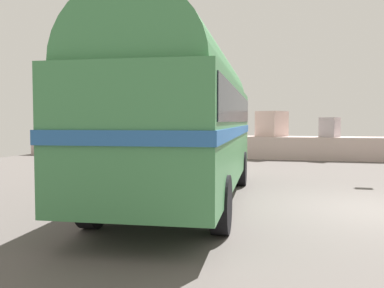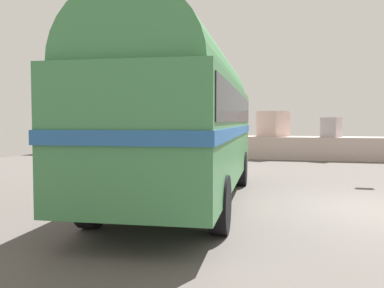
# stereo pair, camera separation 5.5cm
# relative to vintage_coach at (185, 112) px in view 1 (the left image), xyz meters

# --- Properties ---
(ground) EXTENTS (32.00, 26.00, 0.02)m
(ground) POSITION_rel_vintage_coach_xyz_m (4.08, -0.01, -2.04)
(ground) COLOR #544E4B
(breakwater) EXTENTS (31.36, 1.99, 2.42)m
(breakwater) POSITION_rel_vintage_coach_xyz_m (4.43, 11.82, -1.33)
(breakwater) COLOR #BEA79F
(breakwater) RESTS_ON ground
(vintage_coach) EXTENTS (2.96, 8.72, 3.70)m
(vintage_coach) POSITION_rel_vintage_coach_xyz_m (0.00, 0.00, 0.00)
(vintage_coach) COLOR black
(vintage_coach) RESTS_ON ground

